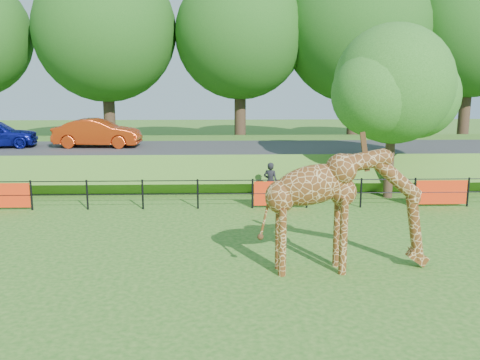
{
  "coord_description": "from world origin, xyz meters",
  "views": [
    {
      "loc": [
        0.93,
        -11.0,
        4.93
      ],
      "look_at": [
        1.39,
        3.39,
        2.0
      ],
      "focal_mm": 40.0,
      "sensor_mm": 36.0,
      "label": 1
    }
  ],
  "objects_px": {
    "visitor": "(270,182)",
    "tree_east": "(396,89)",
    "giraffe": "(346,210)",
    "car_red": "(97,133)"
  },
  "relations": [
    {
      "from": "tree_east",
      "to": "visitor",
      "type": "bearing_deg",
      "value": -173.84
    },
    {
      "from": "car_red",
      "to": "tree_east",
      "type": "distance_m",
      "value": 13.64
    },
    {
      "from": "visitor",
      "to": "tree_east",
      "type": "bearing_deg",
      "value": -151.04
    },
    {
      "from": "visitor",
      "to": "tree_east",
      "type": "distance_m",
      "value": 6.01
    },
    {
      "from": "car_red",
      "to": "giraffe",
      "type": "bearing_deg",
      "value": -141.64
    },
    {
      "from": "giraffe",
      "to": "car_red",
      "type": "relative_size",
      "value": 1.08
    },
    {
      "from": "giraffe",
      "to": "car_red",
      "type": "distance_m",
      "value": 15.52
    },
    {
      "from": "giraffe",
      "to": "visitor",
      "type": "xyz_separation_m",
      "value": [
        -1.23,
        7.39,
        -0.79
      ]
    },
    {
      "from": "giraffe",
      "to": "car_red",
      "type": "height_order",
      "value": "giraffe"
    },
    {
      "from": "car_red",
      "to": "visitor",
      "type": "relative_size",
      "value": 2.64
    }
  ]
}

